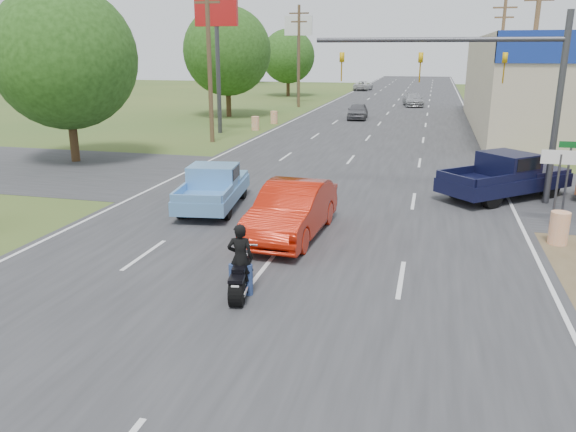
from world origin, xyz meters
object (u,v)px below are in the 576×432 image
(red_convertible, at_px, (292,211))
(rider, at_px, (240,262))
(motorcycle, at_px, (241,278))
(blue_pickup, at_px, (214,186))
(distant_car_grey, at_px, (358,111))
(distant_car_silver, at_px, (413,100))
(distant_car_white, at_px, (363,86))
(navy_pickup, at_px, (507,175))

(red_convertible, relative_size, rider, 3.02)
(motorcycle, relative_size, rider, 1.24)
(red_convertible, height_order, rider, rider)
(blue_pickup, bearing_deg, rider, -72.07)
(distant_car_grey, height_order, distant_car_silver, distant_car_grey)
(red_convertible, distance_m, distant_car_silver, 45.20)
(blue_pickup, distance_m, distant_car_white, 66.13)
(rider, height_order, distant_car_silver, rider)
(motorcycle, distance_m, navy_pickup, 13.51)
(red_convertible, relative_size, distant_car_silver, 1.10)
(navy_pickup, relative_size, distant_car_white, 1.12)
(motorcycle, bearing_deg, blue_pickup, 106.06)
(blue_pickup, xyz_separation_m, navy_pickup, (10.66, 4.18, 0.10))
(rider, xyz_separation_m, distant_car_white, (-6.13, 73.31, -0.17))
(red_convertible, bearing_deg, rider, -88.14)
(navy_pickup, bearing_deg, distant_car_grey, 157.01)
(blue_pickup, bearing_deg, navy_pickup, 13.35)
(motorcycle, bearing_deg, red_convertible, 79.06)
(navy_pickup, distance_m, distant_car_silver, 38.69)
(red_convertible, xyz_separation_m, distant_car_white, (-6.23, 68.71, -0.17))
(distant_car_silver, bearing_deg, blue_pickup, -106.19)
(distant_car_silver, bearing_deg, distant_car_white, 100.31)
(blue_pickup, bearing_deg, distant_car_white, 84.20)
(rider, relative_size, distant_car_silver, 0.36)
(rider, xyz_separation_m, blue_pickup, (-3.53, 7.24, -0.03))
(motorcycle, xyz_separation_m, blue_pickup, (-3.54, 7.28, 0.34))
(red_convertible, bearing_deg, distant_car_white, 98.26)
(motorcycle, bearing_deg, navy_pickup, 48.29)
(red_convertible, relative_size, navy_pickup, 0.94)
(motorcycle, xyz_separation_m, distant_car_grey, (-2.10, 36.70, 0.21))
(distant_car_grey, bearing_deg, distant_car_silver, 69.38)
(blue_pickup, relative_size, distant_car_grey, 1.26)
(red_convertible, height_order, navy_pickup, navy_pickup)
(navy_pickup, relative_size, distant_car_grey, 1.35)
(motorcycle, distance_m, rider, 0.38)
(distant_car_silver, distance_m, distant_car_white, 24.92)
(rider, bearing_deg, red_convertible, -101.06)
(blue_pickup, bearing_deg, distant_car_silver, 74.52)
(blue_pickup, relative_size, navy_pickup, 0.93)
(red_convertible, bearing_deg, motorcycle, -88.03)
(motorcycle, relative_size, blue_pickup, 0.41)
(red_convertible, relative_size, blue_pickup, 1.01)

